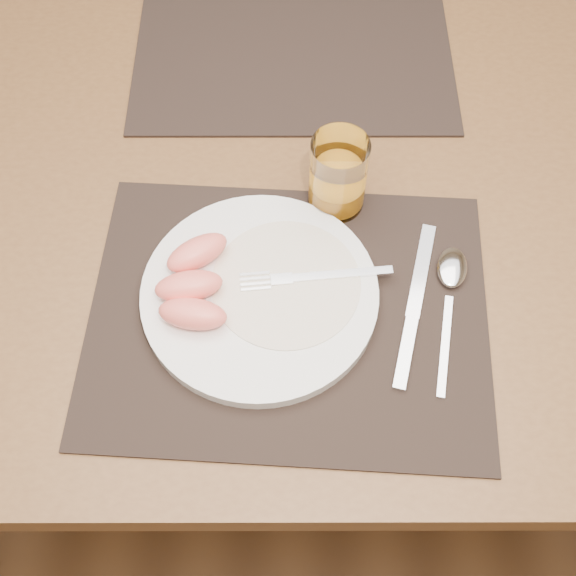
# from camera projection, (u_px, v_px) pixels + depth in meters

# --- Properties ---
(ground) EXTENTS (5.00, 5.00, 0.00)m
(ground) POSITION_uv_depth(u_px,v_px,m) (291.00, 386.00, 1.58)
(ground) COLOR brown
(ground) RESTS_ON ground
(table) EXTENTS (1.40, 0.90, 0.75)m
(table) POSITION_uv_depth(u_px,v_px,m) (293.00, 203.00, 1.00)
(table) COLOR brown
(table) RESTS_ON ground
(placemat_near) EXTENTS (0.47, 0.38, 0.00)m
(placemat_near) POSITION_uv_depth(u_px,v_px,m) (288.00, 314.00, 0.82)
(placemat_near) COLOR black
(placemat_near) RESTS_ON table
(placemat_far) EXTENTS (0.45, 0.35, 0.00)m
(placemat_far) POSITION_uv_depth(u_px,v_px,m) (293.00, 44.00, 1.04)
(placemat_far) COLOR black
(placemat_far) RESTS_ON table
(plate) EXTENTS (0.27, 0.27, 0.02)m
(plate) POSITION_uv_depth(u_px,v_px,m) (260.00, 294.00, 0.82)
(plate) COLOR white
(plate) RESTS_ON placemat_near
(plate_dressing) EXTENTS (0.17, 0.17, 0.00)m
(plate_dressing) POSITION_uv_depth(u_px,v_px,m) (286.00, 283.00, 0.82)
(plate_dressing) COLOR white
(plate_dressing) RESTS_ON plate
(fork) EXTENTS (0.18, 0.03, 0.00)m
(fork) POSITION_uv_depth(u_px,v_px,m) (303.00, 278.00, 0.82)
(fork) COLOR silver
(fork) RESTS_ON plate
(knife) EXTENTS (0.07, 0.22, 0.01)m
(knife) POSITION_uv_depth(u_px,v_px,m) (412.00, 317.00, 0.81)
(knife) COLOR silver
(knife) RESTS_ON placemat_near
(spoon) EXTENTS (0.06, 0.19, 0.01)m
(spoon) POSITION_uv_depth(u_px,v_px,m) (451.00, 279.00, 0.83)
(spoon) COLOR silver
(spoon) RESTS_ON placemat_near
(juice_glass) EXTENTS (0.07, 0.07, 0.10)m
(juice_glass) POSITION_uv_depth(u_px,v_px,m) (338.00, 178.00, 0.86)
(juice_glass) COLOR white
(juice_glass) RESTS_ON placemat_near
(grapefruit_wedges) EXTENTS (0.09, 0.14, 0.03)m
(grapefruit_wedges) POSITION_uv_depth(u_px,v_px,m) (193.00, 284.00, 0.80)
(grapefruit_wedges) COLOR #FF7B68
(grapefruit_wedges) RESTS_ON plate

